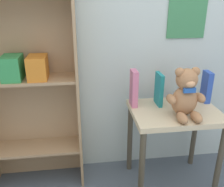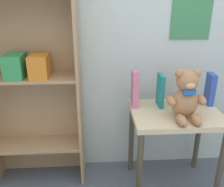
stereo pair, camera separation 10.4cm
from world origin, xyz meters
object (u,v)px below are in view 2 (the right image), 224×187
Objects in this scene: bookshelf_side at (29,62)px; book_standing_teal at (160,90)px; teddy_bear at (186,97)px; book_standing_red at (186,93)px; display_table at (175,125)px; book_standing_pink at (135,89)px; book_standing_blue at (210,89)px.

bookshelf_side is 0.91m from book_standing_teal.
book_standing_red is at bearing 69.34° from teddy_bear.
book_standing_teal is at bearing 176.99° from book_standing_red.
book_standing_red is (0.09, 0.09, 0.20)m from display_table.
book_standing_pink is (-0.27, 0.11, 0.23)m from display_table.
teddy_bear is 1.40× the size of book_standing_teal.
book_standing_blue is at bearing 39.33° from teddy_bear.
teddy_bear is 0.20m from book_standing_red.
book_standing_pink is 0.36m from book_standing_red.
bookshelf_side is at bearing 164.58° from teddy_bear.
book_standing_teal is 1.14× the size of book_standing_red.
display_table is 0.37m from book_standing_pink.
bookshelf_side is at bearing 174.26° from book_standing_pink.
book_standing_teal is 0.18m from book_standing_red.
book_standing_pink reaches higher than book_standing_teal.
book_standing_blue is (0.25, 0.20, -0.03)m from teddy_bear.
bookshelf_side is 5.12× the size of teddy_bear.
book_standing_pink is (-0.29, 0.20, -0.02)m from teddy_bear.
teddy_bear is 1.42× the size of book_standing_blue.
teddy_bear is at bearing -108.37° from book_standing_red.
display_table is 2.67× the size of book_standing_teal.
teddy_bear is 1.25× the size of book_standing_pink.
book_standing_pink is 1.13× the size of book_standing_blue.
book_standing_pink is 1.27× the size of book_standing_red.
book_standing_pink is at bearing 156.76° from display_table.
book_standing_red is at bearing -5.24° from bookshelf_side.
display_table is 0.36m from book_standing_blue.
teddy_bear reaches higher than book_standing_blue.
book_standing_blue reaches higher than display_table.
display_table is (0.98, -0.19, -0.41)m from bookshelf_side.
book_standing_teal is at bearing -1.98° from book_standing_pink.
book_standing_teal is 0.36m from book_standing_blue.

